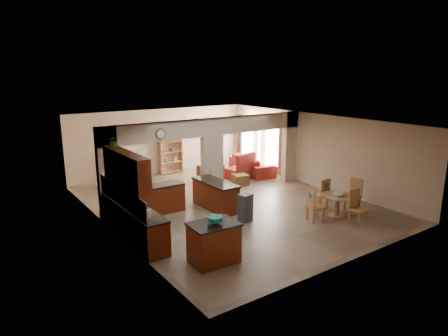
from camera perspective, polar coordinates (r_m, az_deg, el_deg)
floor at (r=13.48m, az=0.66°, el=-5.16°), size 10.00×10.00×0.00m
ceiling at (r=12.85m, az=0.69°, el=6.73°), size 10.00×10.00×0.00m
wall_back at (r=17.33m, az=-9.00°, el=3.72°), size 8.00×0.00×8.00m
wall_front at (r=9.63m, az=18.30°, el=-4.94°), size 8.00×0.00×8.00m
wall_left at (r=11.32m, az=-16.05°, el=-2.01°), size 0.00×10.00×10.00m
wall_right at (r=15.71m, az=12.65°, el=2.52°), size 0.00×10.00×10.00m
partition_left_pier at (r=12.33m, az=-16.27°, el=-0.75°), size 0.60×0.25×2.80m
partition_center_pier at (r=13.97m, az=-1.71°, el=0.21°), size 0.80×0.25×2.20m
partition_right_pier at (r=16.18m, az=9.33°, el=3.00°), size 0.60×0.25×2.80m
partition_header at (r=13.71m, az=-1.76°, el=5.91°), size 8.00×0.25×0.60m
kitchen_counter at (r=11.62m, az=-11.88°, el=-6.19°), size 2.52×3.29×1.48m
upper_cabinets at (r=10.52m, az=-13.88°, el=-0.13°), size 0.35×2.40×0.90m
peninsula at (r=12.93m, az=-1.22°, el=-3.87°), size 0.70×1.85×0.91m
wall_clock at (r=12.61m, az=-9.03°, el=4.82°), size 0.34×0.03×0.34m
rug at (r=15.78m, az=-0.22°, el=-2.30°), size 1.60×1.30×0.01m
fireplace at (r=16.71m, az=-13.57°, el=0.38°), size 1.60×0.35×1.20m
shelving_unit at (r=17.41m, az=-7.64°, el=2.14°), size 1.00×0.32×1.80m
window_a at (r=17.33m, az=6.96°, el=3.12°), size 0.02×0.90×1.90m
window_b at (r=18.61m, az=3.48°, el=3.93°), size 0.02×0.90×1.90m
glazed_door at (r=17.99m, az=5.15°, el=3.07°), size 0.02×0.70×2.10m
drape_a_left at (r=16.87m, az=8.21°, el=2.78°), size 0.10×0.28×2.30m
drape_a_right at (r=17.75m, az=5.58°, el=3.40°), size 0.10×0.28×2.30m
drape_b_left at (r=18.13m, az=4.55°, el=3.64°), size 0.10×0.28×2.30m
drape_b_right at (r=19.05m, az=2.26°, el=4.17°), size 0.10×0.28×2.30m
ceiling_fan at (r=16.18m, az=-1.18°, el=7.33°), size 1.00×1.00×0.10m
kitchen_island at (r=9.42m, az=-1.46°, el=-10.62°), size 1.16×0.85×0.97m
teal_bowl at (r=9.18m, az=-1.29°, el=-7.43°), size 0.36×0.36×0.17m
trash_can at (r=11.90m, az=3.07°, el=-5.82°), size 0.41×0.37×0.78m
dining_table at (r=12.68m, az=15.88°, el=-4.71°), size 1.02×1.02×0.69m
fruit_bowl at (r=12.50m, az=16.03°, el=-3.53°), size 0.31×0.31×0.16m
sofa at (r=17.49m, az=4.03°, el=0.52°), size 2.70×1.41×0.75m
chaise at (r=16.63m, az=2.39°, el=-0.71°), size 1.28×1.14×0.44m
armchair at (r=15.91m, az=-1.96°, el=-0.78°), size 0.97×0.99×0.75m
ottoman at (r=15.70m, az=2.33°, el=-1.64°), size 0.65×0.65×0.41m
plant at (r=11.08m, az=-15.47°, el=3.75°), size 0.37×0.34×0.34m
chair_north at (r=13.19m, az=13.89°, el=-3.48°), size 0.44×0.44×1.02m
chair_east at (r=13.43m, az=18.11°, el=-3.46°), size 0.50×0.50×1.02m
chair_south at (r=12.26m, az=18.39°, el=-5.12°), size 0.43×0.44×1.02m
chair_west at (r=12.08m, az=12.66°, el=-5.01°), size 0.50×0.50×1.02m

